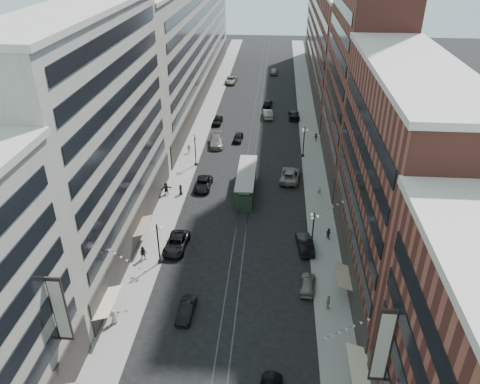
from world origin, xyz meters
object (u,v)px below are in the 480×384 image
(lamppost_se_mid, at_px, (304,141))
(car_extra_0, at_px, (274,71))
(car_11, at_px, (290,175))
(lamppost_sw_mid, at_px, (195,149))
(streetcar, at_px, (246,183))
(car_10, at_px, (305,244))
(pedestrian_4, at_px, (328,302))
(car_9, at_px, (217,120))
(lamppost_se_far, at_px, (313,230))
(pedestrian_5, at_px, (166,189))
(pedestrian_8, at_px, (319,190))
(car_5, at_px, (186,310))
(car_14, at_px, (268,114))
(car_12, at_px, (294,115))
(car_extra_1, at_px, (268,103))
(car_7, at_px, (203,184))
(lamppost_sw_far, at_px, (158,242))
(pedestrian_extra_0, at_px, (181,190))
(car_13, at_px, (238,137))
(car_8, at_px, (216,141))
(pedestrian_6, at_px, (189,149))
(car_2, at_px, (176,244))
(pedestrian_2, at_px, (143,253))
(car_extra_2, at_px, (231,80))
(car_4, at_px, (308,284))
(pedestrian_9, at_px, (316,137))
(pedestrian_1, at_px, (114,316))

(lamppost_se_mid, relative_size, car_extra_0, 1.14)
(car_11, bearing_deg, lamppost_sw_mid, -6.72)
(streetcar, distance_m, car_10, 16.55)
(pedestrian_4, height_order, car_9, pedestrian_4)
(lamppost_se_far, xyz_separation_m, pedestrian_5, (-21.23, 12.55, -1.98))
(pedestrian_8, relative_size, car_extra_0, 0.36)
(streetcar, relative_size, car_5, 2.88)
(streetcar, height_order, pedestrian_5, streetcar)
(car_14, bearing_deg, car_12, 174.49)
(car_extra_1, bearing_deg, car_7, 82.07)
(lamppost_sw_far, distance_m, streetcar, 20.77)
(pedestrian_extra_0, bearing_deg, car_11, 88.83)
(car_13, xyz_separation_m, pedestrian_5, (-9.12, -21.82, 0.41))
(car_7, relative_size, pedestrian_extra_0, 3.27)
(car_8, height_order, pedestrian_extra_0, pedestrian_extra_0)
(car_10, distance_m, pedestrian_6, 33.80)
(lamppost_sw_mid, distance_m, car_10, 28.80)
(car_2, xyz_separation_m, car_10, (16.20, 1.21, 0.05))
(streetcar, height_order, car_13, streetcar)
(car_12, relative_size, car_extra_0, 1.14)
(pedestrian_2, distance_m, pedestrian_4, 22.70)
(pedestrian_6, relative_size, pedestrian_extra_0, 1.00)
(lamppost_se_far, distance_m, car_extra_1, 55.38)
(car_extra_1, bearing_deg, pedestrian_8, 107.18)
(car_9, bearing_deg, car_13, -56.09)
(lamppost_se_far, relative_size, pedestrian_extra_0, 3.39)
(car_5, height_order, car_extra_2, car_extra_2)
(lamppost_se_far, bearing_deg, pedestrian_8, 82.49)
(lamppost_se_far, xyz_separation_m, pedestrian_2, (-20.49, -3.65, -2.01))
(car_5, bearing_deg, car_8, 95.99)
(car_8, bearing_deg, car_2, -99.40)
(car_4, distance_m, pedestrian_extra_0, 27.01)
(pedestrian_4, height_order, car_extra_1, pedestrian_4)
(pedestrian_5, xyz_separation_m, pedestrian_6, (0.79, 15.28, -0.15))
(car_4, height_order, car_11, car_11)
(lamppost_sw_mid, xyz_separation_m, car_extra_2, (1.20, 49.73, -2.28))
(pedestrian_4, relative_size, car_9, 0.40)
(car_7, relative_size, car_13, 1.29)
(car_4, height_order, car_7, car_7)
(pedestrian_extra_0, bearing_deg, pedestrian_9, 113.46)
(lamppost_sw_far, relative_size, car_8, 0.91)
(lamppost_se_far, relative_size, car_4, 1.33)
(car_4, bearing_deg, pedestrian_1, 25.60)
(car_7, relative_size, pedestrian_5, 2.75)
(lamppost_sw_mid, xyz_separation_m, pedestrian_6, (-2.04, 4.83, -2.13))
(car_9, distance_m, pedestrian_5, 30.74)
(pedestrian_2, bearing_deg, car_extra_1, 75.28)
(lamppost_sw_far, xyz_separation_m, pedestrian_extra_0, (-0.64, 16.69, -2.13))
(car_4, distance_m, car_13, 43.11)
(streetcar, height_order, pedestrian_extra_0, streetcar)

